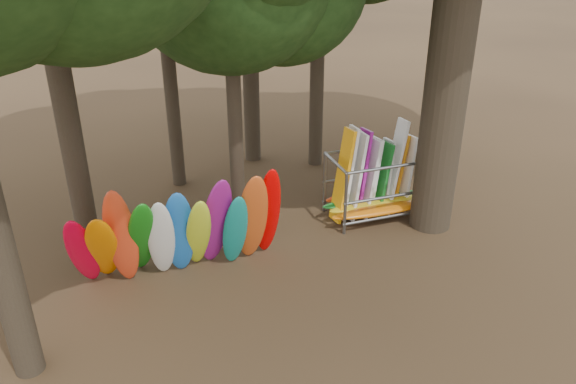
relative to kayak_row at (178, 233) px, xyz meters
name	(u,v)px	position (x,y,z in m)	size (l,w,h in m)	color
ground	(312,264)	(3.29, -0.43, -1.31)	(120.00, 120.00, 0.00)	#47331E
kayak_row	(178,233)	(0.00, 0.00, 0.00)	(5.23, 1.98, 3.04)	red
storage_rack	(375,187)	(6.04, 1.48, -0.39)	(3.24, 1.60, 2.88)	slate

